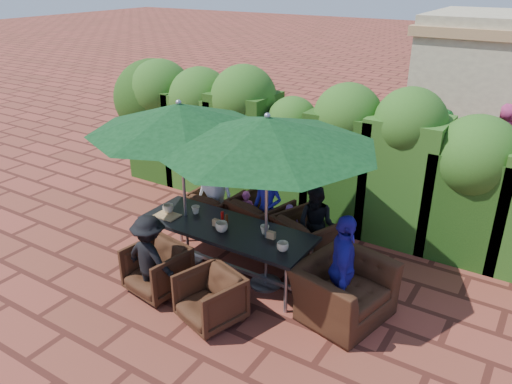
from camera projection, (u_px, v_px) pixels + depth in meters
The scene contains 30 objects.
ground at pixel (243, 274), 7.21m from camera, with size 80.00×80.00×0.00m, color brown.
dining_table at pixel (226, 231), 6.98m from camera, with size 2.52×0.90×0.75m.
umbrella_left at pixel (179, 118), 6.68m from camera, with size 2.51×2.51×2.46m.
umbrella_right at pixel (267, 132), 6.08m from camera, with size 2.83×2.83×2.46m.
chair_far_left at pixel (215, 208), 8.32m from camera, with size 0.75×0.70×0.77m, color black.
chair_far_mid at pixel (261, 218), 7.93m from camera, with size 0.81×0.76×0.84m, color black.
chair_far_right at pixel (308, 237), 7.35m from camera, with size 0.82×0.77×0.85m, color black.
chair_near_left at pixel (157, 267), 6.70m from camera, with size 0.72×0.67×0.74m, color black.
chair_near_right at pixel (210, 296), 6.13m from camera, with size 0.69×0.65×0.71m, color black.
chair_end_right at pixel (344, 282), 6.19m from camera, with size 1.12×0.73×0.98m, color black.
adult_far_left at pixel (215, 193), 8.15m from camera, with size 0.68×0.40×1.37m, color white.
adult_far_mid at pixel (267, 209), 7.70m from camera, with size 0.46×0.38×1.28m, color #1F1C9A.
adult_far_right at pixel (316, 226), 7.28m from camera, with size 0.58×0.36×1.21m, color black.
adult_near_left at pixel (150, 258), 6.48m from camera, with size 0.77×0.35×1.20m, color black.
adult_end_right at pixel (343, 269), 6.04m from camera, with size 0.84×0.42×1.43m, color #1F1C9A.
child_left at pixel (246, 214), 8.09m from camera, with size 0.28×0.23×0.79m, color #EC53A2.
child_right at pixel (289, 228), 7.69m from camera, with size 0.28×0.23×0.77m, color #9250AF.
pedestrian_a at pixel (437, 153), 9.39m from camera, with size 1.62×0.58×1.73m, color #278F32.
pedestrian_b at pixel (499, 155), 9.04m from camera, with size 0.91×0.56×1.90m, color #EC53A2.
cup_a at pixel (168, 209), 7.33m from camera, with size 0.16×0.16×0.13m, color beige.
cup_b at pixel (196, 210), 7.31m from camera, with size 0.12×0.12×0.12m, color beige.
cup_c at pixel (222, 227), 6.80m from camera, with size 0.18×0.18×0.14m, color beige.
cup_d at pixel (265, 230), 6.75m from camera, with size 0.13×0.13×0.12m, color beige.
cup_e at pixel (283, 247), 6.34m from camera, with size 0.15×0.15×0.12m, color beige.
ketchup_bottle at pixel (222, 217), 7.03m from camera, with size 0.04×0.04×0.17m, color #B20C0A.
sauce_bottle at pixel (227, 220), 6.96m from camera, with size 0.04×0.04×0.17m, color #4C230C.
serving_tray at pixel (167, 215), 7.25m from camera, with size 0.35×0.25×0.02m, color #AC8353.
number_block_left at pixel (217, 223), 6.95m from camera, with size 0.12×0.06×0.10m, color tan.
number_block_right at pixel (271, 235), 6.64m from camera, with size 0.12×0.06×0.10m, color tan.
hedge_wall at pixel (306, 140), 8.56m from camera, with size 9.10×1.60×2.52m.
Camera 1 is at (3.41, -5.05, 4.04)m, focal length 35.00 mm.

